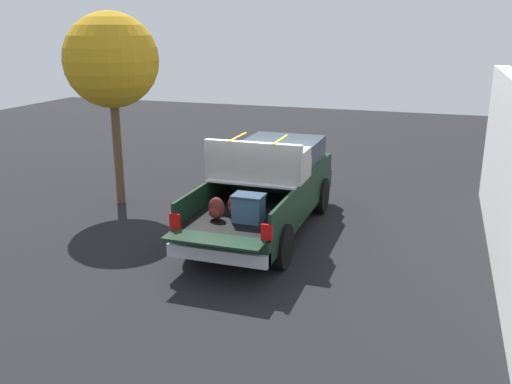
{
  "coord_description": "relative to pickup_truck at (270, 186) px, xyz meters",
  "views": [
    {
      "loc": [
        -11.14,
        -3.58,
        4.41
      ],
      "look_at": [
        -0.6,
        0.0,
        1.1
      ],
      "focal_mm": 38.73,
      "sensor_mm": 36.0,
      "label": 1
    }
  ],
  "objects": [
    {
      "name": "pickup_truck",
      "position": [
        0.0,
        0.0,
        0.0
      ],
      "size": [
        6.05,
        2.06,
        2.23
      ],
      "color": "black",
      "rests_on": "ground_plane"
    },
    {
      "name": "tree_background",
      "position": [
        0.49,
        4.24,
        2.66
      ],
      "size": [
        2.33,
        2.33,
        4.83
      ],
      "color": "brown",
      "rests_on": "ground_plane"
    },
    {
      "name": "building_facade",
      "position": [
        -0.27,
        -4.9,
        0.77
      ],
      "size": [
        9.17,
        0.36,
        3.49
      ],
      "primitive_type": "cube",
      "color": "white",
      "rests_on": "ground_plane"
    },
    {
      "name": "ground_plane",
      "position": [
        -0.36,
        0.0,
        -0.98
      ],
      "size": [
        40.0,
        40.0,
        0.0
      ],
      "primitive_type": "plane",
      "color": "black"
    }
  ]
}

